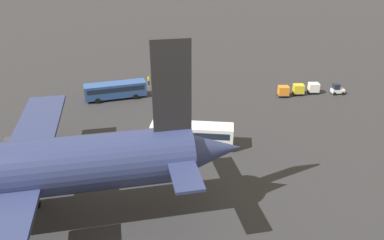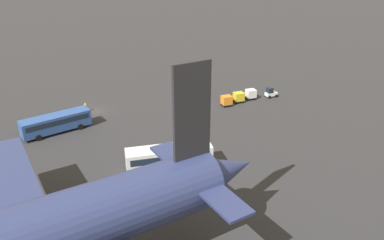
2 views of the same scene
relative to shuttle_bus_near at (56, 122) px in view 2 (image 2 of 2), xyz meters
The scene contains 8 objects.
ground_plane 9.94m from the shuttle_bus_near, 143.40° to the right, with size 600.00×600.00×0.00m, color #2D2D30.
shuttle_bus_near is the anchor object (origin of this frame).
shuttle_bus_far 22.73m from the shuttle_bus_near, 119.53° to the left, with size 12.04×5.79×3.39m.
baggage_tug 42.21m from the shuttle_bus_near, behind, with size 2.51×1.83×2.10m.
worker_person 9.21m from the shuttle_bus_near, 134.81° to the right, with size 0.38×0.38×1.74m.
cargo_cart_white 37.75m from the shuttle_bus_near, behind, with size 2.20×1.93×2.06m.
cargo_cart_yellow 34.60m from the shuttle_bus_near, behind, with size 2.20×1.93×2.06m.
cargo_cart_orange 31.49m from the shuttle_bus_near, behind, with size 2.20×1.93×2.06m.
Camera 2 is at (15.59, 65.95, 27.51)m, focal length 35.00 mm.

